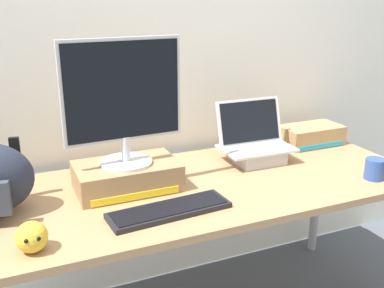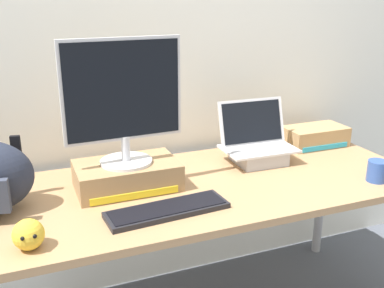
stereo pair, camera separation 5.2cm
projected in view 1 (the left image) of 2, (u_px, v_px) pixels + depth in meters
name	position (u px, v px, depth m)	size (l,w,h in m)	color
back_wall	(151.00, 33.00, 2.14)	(7.00, 0.10, 2.60)	silver
desk	(192.00, 198.00, 1.92)	(1.99, 0.78, 0.72)	#A87F56
toner_box_yellow	(127.00, 176.00, 1.84)	(0.41, 0.26, 0.11)	#9E7A51
desktop_monitor	(123.00, 101.00, 1.74)	(0.47, 0.21, 0.50)	silver
open_laptop	(255.00, 149.00, 2.15)	(0.34, 0.23, 0.28)	#ADADB2
external_keyboard	(169.00, 210.00, 1.65)	(0.46, 0.17, 0.02)	black
coffee_mug	(375.00, 169.00, 1.94)	(0.12, 0.08, 0.09)	#2D4C93
plush_toy	(32.00, 237.00, 1.39)	(0.10, 0.10, 0.10)	gold
toner_box_cyan	(311.00, 135.00, 2.39)	(0.32, 0.18, 0.10)	#A88456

